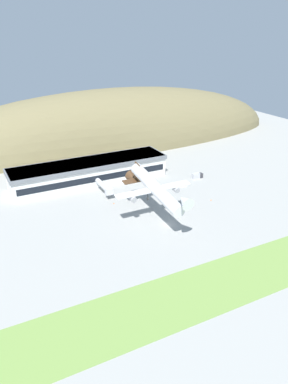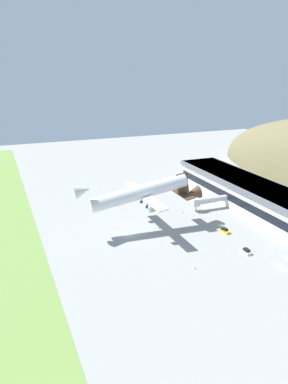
{
  "view_description": "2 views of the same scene",
  "coord_description": "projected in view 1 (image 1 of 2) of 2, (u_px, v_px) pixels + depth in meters",
  "views": [
    {
      "loc": [
        -69.5,
        -113.61,
        73.79
      ],
      "look_at": [
        -6.44,
        8.08,
        12.56
      ],
      "focal_mm": 35.0,
      "sensor_mm": 36.0,
      "label": 1
    },
    {
      "loc": [
        113.71,
        -39.75,
        55.86
      ],
      "look_at": [
        -1.08,
        6.48,
        14.83
      ],
      "focal_mm": 35.0,
      "sensor_mm": 36.0,
      "label": 2
    }
  ],
  "objects": [
    {
      "name": "hill_backdrop",
      "position": [
        111.0,
        142.0,
        258.27
      ],
      "size": [
        262.42,
        69.19,
        72.15
      ],
      "primitive_type": "ellipsoid",
      "color": "olive",
      "rests_on": "ground_plane"
    },
    {
      "name": "traffic_cone_1",
      "position": [
        211.0,
        200.0,
        172.06
      ],
      "size": [
        0.52,
        0.52,
        0.58
      ],
      "color": "orange",
      "rests_on": "ground_plane"
    },
    {
      "name": "cargo_airplane",
      "position": [
        155.0,
        188.0,
        149.71
      ],
      "size": [
        33.24,
        47.87,
        12.03
      ],
      "color": "silver"
    },
    {
      "name": "jetway_0",
      "position": [
        104.0,
        187.0,
        176.55
      ],
      "size": [
        3.38,
        16.24,
        5.43
      ],
      "color": "silver",
      "rests_on": "ground_plane"
    },
    {
      "name": "grass_strip_foreground",
      "position": [
        232.0,
        279.0,
        118.71
      ],
      "size": [
        335.86,
        22.28,
        0.08
      ],
      "primitive_type": "cube",
      "color": "#759947",
      "rests_on": "ground_plane"
    },
    {
      "name": "service_car_0",
      "position": [
        152.0,
        189.0,
        182.29
      ],
      "size": [
        4.48,
        2.23,
        1.53
      ],
      "color": "gold",
      "rests_on": "ground_plane"
    },
    {
      "name": "traffic_cone_0",
      "position": [
        114.0,
        203.0,
        168.9
      ],
      "size": [
        0.52,
        0.52,
        0.58
      ],
      "color": "orange",
      "rests_on": "ground_plane"
    },
    {
      "name": "ground_plane",
      "position": [
        167.0,
        225.0,
        151.39
      ],
      "size": [
        373.18,
        373.18,
        0.0
      ],
      "primitive_type": "plane",
      "color": "#9E9E99"
    },
    {
      "name": "terminal_building",
      "position": [
        90.0,
        171.0,
        189.88
      ],
      "size": [
        80.14,
        19.19,
        11.08
      ],
      "color": "white",
      "rests_on": "ground_plane"
    },
    {
      "name": "service_car_1",
      "position": [
        183.0,
        185.0,
        186.89
      ],
      "size": [
        3.95,
        1.7,
        1.56
      ],
      "color": "silver",
      "rests_on": "ground_plane"
    },
    {
      "name": "fuel_truck",
      "position": [
        197.0,
        176.0,
        196.57
      ],
      "size": [
        6.3,
        2.36,
        2.9
      ],
      "color": "#333338",
      "rests_on": "ground_plane"
    }
  ]
}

